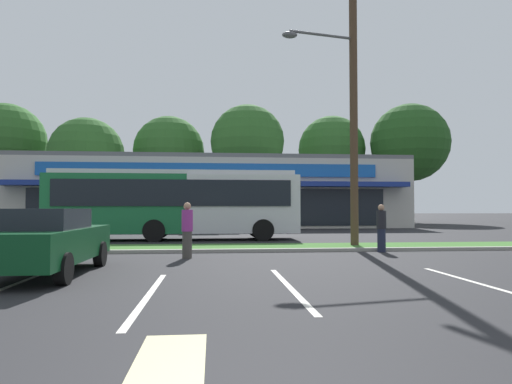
# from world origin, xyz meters

# --- Properties ---
(grass_median) EXTENTS (56.00, 2.20, 0.12)m
(grass_median) POSITION_xyz_m (0.00, 14.00, 0.06)
(grass_median) COLOR #386B28
(grass_median) RESTS_ON ground_plane
(curb_lip) EXTENTS (56.00, 0.24, 0.12)m
(curb_lip) POSITION_xyz_m (0.00, 12.78, 0.06)
(curb_lip) COLOR #99968C
(curb_lip) RESTS_ON ground_plane
(parking_stripe_0) EXTENTS (0.12, 4.80, 0.01)m
(parking_stripe_0) POSITION_xyz_m (-4.13, 7.87, 0.00)
(parking_stripe_0) COLOR silver
(parking_stripe_0) RESTS_ON ground_plane
(parking_stripe_1) EXTENTS (0.12, 4.80, 0.01)m
(parking_stripe_1) POSITION_xyz_m (-1.33, 5.34, 0.00)
(parking_stripe_1) COLOR silver
(parking_stripe_1) RESTS_ON ground_plane
(parking_stripe_2) EXTENTS (0.12, 4.80, 0.01)m
(parking_stripe_2) POSITION_xyz_m (1.23, 5.92, 0.00)
(parking_stripe_2) COLOR silver
(parking_stripe_2) RESTS_ON ground_plane
(parking_stripe_3) EXTENTS (0.12, 4.80, 0.01)m
(parking_stripe_3) POSITION_xyz_m (5.07, 5.83, 0.00)
(parking_stripe_3) COLOR silver
(parking_stripe_3) RESTS_ON ground_plane
(lot_arrow) EXTENTS (0.70, 1.60, 0.01)m
(lot_arrow) POSITION_xyz_m (-0.65, 2.00, 0.00)
(lot_arrow) COLOR beige
(lot_arrow) RESTS_ON ground_plane
(storefront_building) EXTENTS (30.32, 13.55, 5.49)m
(storefront_building) POSITION_xyz_m (-0.38, 36.10, 2.75)
(storefront_building) COLOR #BCB7AD
(storefront_building) RESTS_ON ground_plane
(tree_far_left) EXTENTS (7.99, 7.99, 12.38)m
(tree_far_left) POSITION_xyz_m (-21.71, 46.69, 8.38)
(tree_far_left) COLOR #473323
(tree_far_left) RESTS_ON ground_plane
(tree_left) EXTENTS (7.44, 7.44, 10.52)m
(tree_left) POSITION_xyz_m (-12.85, 43.97, 6.79)
(tree_left) COLOR #473323
(tree_left) RESTS_ON ground_plane
(tree_mid_left) EXTENTS (7.55, 7.55, 11.37)m
(tree_mid_left) POSITION_xyz_m (-4.98, 46.72, 7.59)
(tree_mid_left) COLOR #473323
(tree_mid_left) RESTS_ON ground_plane
(tree_mid) EXTENTS (7.53, 7.53, 12.05)m
(tree_mid) POSITION_xyz_m (3.26, 43.45, 8.27)
(tree_mid) COLOR #473323
(tree_mid) RESTS_ON ground_plane
(tree_mid_right) EXTENTS (7.37, 7.37, 11.70)m
(tree_mid_right) POSITION_xyz_m (12.87, 46.55, 8.00)
(tree_mid_right) COLOR #473323
(tree_mid_right) RESTS_ON ground_plane
(tree_right) EXTENTS (8.15, 8.15, 12.46)m
(tree_right) POSITION_xyz_m (20.38, 43.25, 8.37)
(tree_right) COLOR #473323
(tree_right) RESTS_ON ground_plane
(utility_pole) EXTENTS (3.14, 2.38, 11.07)m
(utility_pole) POSITION_xyz_m (4.95, 13.99, 5.89)
(utility_pole) COLOR #4C3826
(utility_pole) RESTS_ON ground_plane
(city_bus) EXTENTS (11.58, 2.77, 3.25)m
(city_bus) POSITION_xyz_m (-1.98, 19.09, 1.76)
(city_bus) COLOR #196638
(city_bus) RESTS_ON ground_plane
(bus_stop_bench) EXTENTS (1.60, 0.45, 0.95)m
(bus_stop_bench) POSITION_xyz_m (-5.05, 12.02, 0.50)
(bus_stop_bench) COLOR brown
(bus_stop_bench) RESTS_ON ground_plane
(car_1) EXTENTS (4.78, 1.90, 1.49)m
(car_1) POSITION_xyz_m (-0.92, 25.00, 0.76)
(car_1) COLOR #0C3F1E
(car_1) RESTS_ON ground_plane
(car_2) EXTENTS (1.99, 4.67, 1.50)m
(car_2) POSITION_xyz_m (-4.03, 7.96, 0.78)
(car_2) COLOR #0C3F1E
(car_2) RESTS_ON ground_plane
(pedestrian_near_bench) EXTENTS (0.33, 0.33, 1.63)m
(pedestrian_near_bench) POSITION_xyz_m (5.53, 12.47, 0.82)
(pedestrian_near_bench) COLOR #1E2338
(pedestrian_near_bench) RESTS_ON ground_plane
(pedestrian_by_pole) EXTENTS (0.34, 0.34, 1.68)m
(pedestrian_by_pole) POSITION_xyz_m (-1.00, 11.10, 0.84)
(pedestrian_by_pole) COLOR #47423D
(pedestrian_by_pole) RESTS_ON ground_plane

